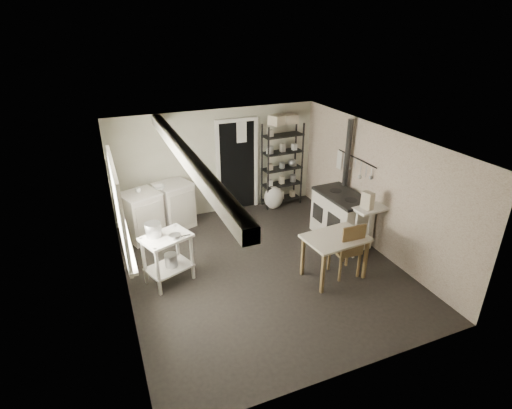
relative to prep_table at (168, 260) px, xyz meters
name	(u,v)px	position (x,y,z in m)	size (l,w,h in m)	color
floor	(262,268)	(1.57, -0.24, -0.40)	(5.00, 5.00, 0.00)	black
ceiling	(264,141)	(1.57, -0.24, 1.90)	(5.00, 5.00, 0.00)	beige
wall_back	(217,163)	(1.57, 2.26, 0.75)	(4.50, 0.02, 2.30)	#B2AE97
wall_front	(352,299)	(1.57, -2.74, 0.75)	(4.50, 0.02, 2.30)	#B2AE97
wall_left	(120,235)	(-0.68, -0.24, 0.75)	(0.02, 5.00, 2.30)	#B2AE97
wall_right	(376,189)	(3.82, -0.24, 0.75)	(0.02, 5.00, 2.30)	#B2AE97
window	(117,207)	(-0.65, -0.04, 1.10)	(0.12, 1.76, 1.28)	silver
doorway	(237,167)	(2.02, 2.23, 0.60)	(0.96, 0.10, 2.08)	silver
ceiling_beam	(186,156)	(0.37, -0.24, 1.80)	(0.18, 5.00, 0.18)	silver
wallpaper_panel	(375,189)	(3.81, -0.24, 0.75)	(0.01, 5.00, 2.30)	#C1B09D
utensil_rail	(356,159)	(3.76, 0.36, 1.15)	(0.06, 1.20, 0.44)	#A9A9AB
prep_table	(168,260)	(0.00, 0.00, 0.00)	(0.74, 0.53, 0.85)	silver
stockpot	(153,231)	(-0.17, 0.08, 0.54)	(0.25, 0.25, 0.27)	#A9A9AB
saucepan	(175,238)	(0.13, -0.10, 0.45)	(0.19, 0.19, 0.11)	#A9A9AB
bucket	(171,260)	(0.04, 0.01, -0.02)	(0.21, 0.21, 0.23)	#A9A9AB
base_cabinets	(159,211)	(0.16, 1.78, 0.06)	(1.46, 0.63, 0.96)	beige
mixing_bowl	(159,189)	(0.21, 1.73, 0.56)	(0.31, 0.31, 0.08)	silver
counter_cup	(138,192)	(-0.19, 1.69, 0.57)	(0.12, 0.12, 0.09)	silver
shelf_rack	(282,166)	(3.03, 2.05, 0.55)	(0.91, 0.35, 1.92)	black
shelf_jar	(268,150)	(2.68, 2.04, 0.97)	(0.08, 0.09, 0.19)	silver
storage_box_a	(277,120)	(2.85, 2.00, 1.61)	(0.30, 0.26, 0.21)	beige
storage_box_b	(290,120)	(3.17, 2.03, 1.59)	(0.30, 0.28, 0.19)	beige
stove	(341,218)	(3.40, 0.15, 0.04)	(0.66, 1.20, 0.94)	beige
stovepipe	(348,154)	(3.69, 0.54, 1.19)	(0.11, 0.11, 1.40)	black
side_ledge	(367,233)	(3.52, -0.54, 0.03)	(0.62, 0.33, 0.95)	silver
oats_box	(367,205)	(3.43, -0.54, 0.61)	(0.12, 0.21, 0.31)	beige
work_table	(334,257)	(2.57, -0.92, -0.02)	(1.00, 0.70, 0.76)	beige
table_cup	(352,236)	(2.78, -1.04, 0.41)	(0.10, 0.10, 0.10)	silver
chair	(345,249)	(2.78, -0.91, 0.08)	(0.42, 0.44, 1.02)	brown
flour_sack	(274,199)	(2.77, 1.90, -0.16)	(0.44, 0.38, 0.53)	beige
floor_crock	(339,251)	(3.06, -0.37, -0.33)	(0.12, 0.12, 0.15)	silver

